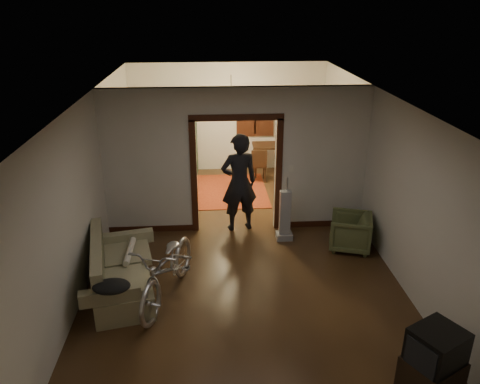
{
  "coord_description": "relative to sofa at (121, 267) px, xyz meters",
  "views": [
    {
      "loc": [
        -0.5,
        -7.64,
        4.25
      ],
      "look_at": [
        0.0,
        -0.3,
        1.2
      ],
      "focal_mm": 35.0,
      "sensor_mm": 36.0,
      "label": 1
    }
  ],
  "objects": [
    {
      "name": "ceiling",
      "position": [
        1.91,
        1.32,
        2.38
      ],
      "size": [
        5.0,
        8.5,
        0.01
      ],
      "primitive_type": "cube",
      "color": "white",
      "rests_on": "floor"
    },
    {
      "name": "chandelier",
      "position": [
        1.91,
        3.82,
        1.93
      ],
      "size": [
        0.24,
        0.24,
        0.24
      ],
      "primitive_type": "sphere",
      "color": "#FFE0A5",
      "rests_on": "ceiling"
    },
    {
      "name": "wall_back",
      "position": [
        1.91,
        5.57,
        0.98
      ],
      "size": [
        5.0,
        0.02,
        2.8
      ],
      "primitive_type": "cube",
      "color": "beige",
      "rests_on": "floor"
    },
    {
      "name": "jacket",
      "position": [
        0.05,
        -0.91,
        0.26
      ],
      "size": [
        0.5,
        0.38,
        0.15
      ],
      "primitive_type": "ellipsoid",
      "color": "black",
      "rests_on": "sofa"
    },
    {
      "name": "light_switch",
      "position": [
        2.96,
        2.0,
        0.83
      ],
      "size": [
        0.08,
        0.01,
        0.12
      ],
      "primitive_type": "cube",
      "color": "silver",
      "rests_on": "partition_wall"
    },
    {
      "name": "globe",
      "position": [
        0.64,
        5.27,
        1.52
      ],
      "size": [
        0.27,
        0.27,
        0.27
      ],
      "primitive_type": "sphere",
      "color": "#1E5972",
      "rests_on": "locker"
    },
    {
      "name": "far_window",
      "position": [
        2.61,
        5.53,
        1.13
      ],
      "size": [
        0.98,
        0.06,
        1.28
      ],
      "primitive_type": "cube",
      "color": "black",
      "rests_on": "wall_back"
    },
    {
      "name": "partition_wall",
      "position": [
        1.91,
        2.07,
        0.98
      ],
      "size": [
        5.0,
        0.14,
        2.8
      ],
      "primitive_type": "cube",
      "color": "beige",
      "rests_on": "floor"
    },
    {
      "name": "crt_tv",
      "position": [
        3.85,
        -2.39,
        0.27
      ],
      "size": [
        0.7,
        0.68,
        0.46
      ],
      "primitive_type": "cube",
      "rotation": [
        0.0,
        0.0,
        0.5
      ],
      "color": "black",
      "rests_on": "tv_stand"
    },
    {
      "name": "tv_stand",
      "position": [
        3.85,
        -2.39,
        -0.16
      ],
      "size": [
        0.75,
        0.73,
        0.52
      ],
      "primitive_type": "cube",
      "rotation": [
        0.0,
        0.0,
        0.5
      ],
      "color": "black",
      "rests_on": "floor"
    },
    {
      "name": "desk_chair",
      "position": [
        2.61,
        4.62,
        0.0
      ],
      "size": [
        0.46,
        0.46,
        0.85
      ],
      "primitive_type": "cube",
      "rotation": [
        0.0,
        0.0,
        -0.23
      ],
      "color": "black",
      "rests_on": "floor"
    },
    {
      "name": "oriental_rug",
      "position": [
        1.91,
        4.0,
        -0.42
      ],
      "size": [
        1.67,
        2.19,
        0.02
      ],
      "primitive_type": "cube",
      "rotation": [
        0.0,
        0.0,
        0.01
      ],
      "color": "maroon",
      "rests_on": "floor"
    },
    {
      "name": "wall_left",
      "position": [
        -0.59,
        1.32,
        0.98
      ],
      "size": [
        0.02,
        8.5,
        2.8
      ],
      "primitive_type": "cube",
      "color": "beige",
      "rests_on": "floor"
    },
    {
      "name": "locker",
      "position": [
        0.64,
        5.27,
        0.46
      ],
      "size": [
        0.92,
        0.55,
        1.78
      ],
      "primitive_type": "cube",
      "rotation": [
        0.0,
        0.0,
        -0.07
      ],
      "color": "#1F3421",
      "rests_on": "floor"
    },
    {
      "name": "person",
      "position": [
        1.96,
        2.03,
        0.55
      ],
      "size": [
        0.8,
        0.61,
        1.95
      ],
      "primitive_type": "imported",
      "rotation": [
        0.0,
        0.0,
        3.36
      ],
      "color": "black",
      "rests_on": "floor"
    },
    {
      "name": "wall_right",
      "position": [
        4.41,
        1.32,
        0.98
      ],
      "size": [
        0.02,
        8.5,
        2.8
      ],
      "primitive_type": "cube",
      "color": "beige",
      "rests_on": "floor"
    },
    {
      "name": "vacuum",
      "position": [
        2.79,
        1.53,
        0.07
      ],
      "size": [
        0.3,
        0.24,
        0.99
      ],
      "primitive_type": "cube",
      "rotation": [
        0.0,
        0.0,
        0.01
      ],
      "color": "gray",
      "rests_on": "floor"
    },
    {
      "name": "sofa",
      "position": [
        0.0,
        0.0,
        0.0
      ],
      "size": [
        1.2,
        1.98,
        0.85
      ],
      "primitive_type": "cube",
      "rotation": [
        0.0,
        0.0,
        0.21
      ],
      "color": "#716F4B",
      "rests_on": "floor"
    },
    {
      "name": "armchair",
      "position": [
        3.93,
        1.09,
        -0.09
      ],
      "size": [
        0.91,
        0.89,
        0.66
      ],
      "primitive_type": "imported",
      "rotation": [
        0.0,
        0.0,
        -1.87
      ],
      "color": "#4D5630",
      "rests_on": "floor"
    },
    {
      "name": "floor",
      "position": [
        1.91,
        1.32,
        -0.42
      ],
      "size": [
        5.0,
        8.5,
        0.01
      ],
      "primitive_type": "cube",
      "color": "black",
      "rests_on": "ground"
    },
    {
      "name": "bicycle",
      "position": [
        0.75,
        -0.23,
        0.09
      ],
      "size": [
        1.23,
        2.08,
        1.03
      ],
      "primitive_type": "imported",
      "rotation": [
        0.0,
        0.0,
        -0.3
      ],
      "color": "silver",
      "rests_on": "floor"
    },
    {
      "name": "desk",
      "position": [
        3.07,
        5.0,
        -0.02
      ],
      "size": [
        1.2,
        0.82,
        0.82
      ],
      "primitive_type": "cube",
      "rotation": [
        0.0,
        0.0,
        -0.19
      ],
      "color": "black",
      "rests_on": "floor"
    },
    {
      "name": "door_casing",
      "position": [
        1.91,
        2.07,
        0.68
      ],
      "size": [
        1.74,
        0.2,
        2.32
      ],
      "primitive_type": "cube",
      "color": "black",
      "rests_on": "floor"
    },
    {
      "name": "rolled_paper",
      "position": [
        0.1,
        0.3,
        0.11
      ],
      "size": [
        0.1,
        0.79,
        0.1
      ],
      "primitive_type": "cylinder",
      "rotation": [
        1.57,
        0.0,
        0.0
      ],
      "color": "beige",
      "rests_on": "sofa"
    }
  ]
}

